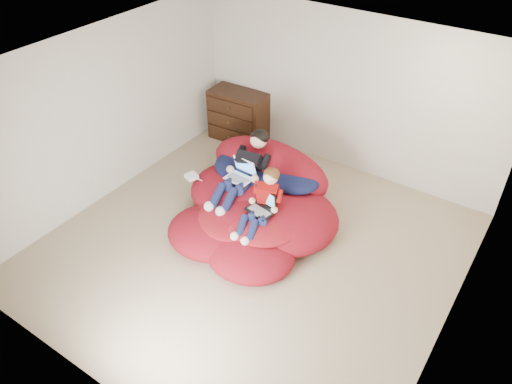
% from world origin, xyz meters
% --- Properties ---
extents(room_shell, '(5.10, 5.10, 2.77)m').
position_xyz_m(room_shell, '(0.00, 0.00, 0.22)').
color(room_shell, tan).
rests_on(room_shell, ground).
extents(dresser, '(1.02, 0.58, 0.89)m').
position_xyz_m(dresser, '(-1.81, 2.23, 0.45)').
color(dresser, black).
rests_on(dresser, ground).
extents(beanbag_pile, '(2.38, 2.38, 0.90)m').
position_xyz_m(beanbag_pile, '(-0.31, 0.56, 0.26)').
color(beanbag_pile, maroon).
rests_on(beanbag_pile, ground).
extents(cream_pillow, '(0.49, 0.31, 0.31)m').
position_xyz_m(cream_pillow, '(-0.76, 1.30, 0.62)').
color(cream_pillow, '#EEE6CE').
rests_on(cream_pillow, beanbag_pile).
extents(older_boy, '(0.42, 1.27, 0.76)m').
position_xyz_m(older_boy, '(-0.59, 0.71, 0.69)').
color(older_boy, black).
rests_on(older_boy, beanbag_pile).
extents(younger_boy, '(0.38, 0.88, 0.71)m').
position_xyz_m(younger_boy, '(-0.00, 0.26, 0.63)').
color(younger_boy, '#990F0D').
rests_on(younger_boy, beanbag_pile).
extents(laptop_white, '(0.37, 0.34, 0.26)m').
position_xyz_m(laptop_white, '(-0.59, 0.60, 0.64)').
color(laptop_white, white).
rests_on(laptop_white, older_boy).
extents(laptop_black, '(0.40, 0.34, 0.26)m').
position_xyz_m(laptop_black, '(-0.00, 0.25, 0.57)').
color(laptop_black, black).
rests_on(laptop_black, younger_boy).
extents(power_adapter, '(0.20, 0.20, 0.06)m').
position_xyz_m(power_adapter, '(-1.33, 0.39, 0.42)').
color(power_adapter, white).
rests_on(power_adapter, beanbag_pile).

